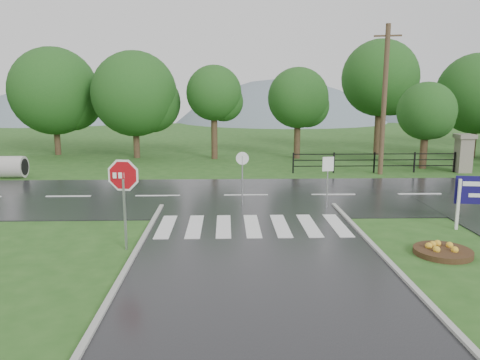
{
  "coord_description": "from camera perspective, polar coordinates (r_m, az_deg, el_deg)",
  "views": [
    {
      "loc": [
        -0.91,
        -10.72,
        4.67
      ],
      "look_at": [
        -0.4,
        6.0,
        1.5
      ],
      "focal_mm": 35.0,
      "sensor_mm": 36.0,
      "label": 1
    }
  ],
  "objects": [
    {
      "name": "reg_sign_round",
      "position": [
        19.11,
        0.29,
        0.97
      ],
      "size": [
        0.52,
        0.11,
        2.26
      ],
      "color": "#939399",
      "rests_on": "ground"
    },
    {
      "name": "main_road",
      "position": [
        21.26,
        0.74,
        -1.96
      ],
      "size": [
        90.0,
        8.0,
        0.04
      ],
      "primitive_type": "cube",
      "color": "black",
      "rests_on": "ground"
    },
    {
      "name": "reg_sign_small",
      "position": [
        19.02,
        10.66,
        0.96
      ],
      "size": [
        0.47,
        0.1,
        2.12
      ],
      "color": "#939399",
      "rests_on": "ground"
    },
    {
      "name": "hills",
      "position": [
        78.49,
        1.53,
        -4.2
      ],
      "size": [
        102.0,
        48.0,
        48.0
      ],
      "color": "slate",
      "rests_on": "ground"
    },
    {
      "name": "pillar_west",
      "position": [
        30.32,
        25.6,
        3.06
      ],
      "size": [
        1.0,
        1.0,
        2.24
      ],
      "color": "gray",
      "rests_on": "ground"
    },
    {
      "name": "entrance_tree_left",
      "position": [
        30.76,
        21.78,
        7.77
      ],
      "size": [
        3.5,
        3.5,
        5.27
      ],
      "color": "#3D2B1C",
      "rests_on": "ground"
    },
    {
      "name": "crosswalk",
      "position": [
        16.41,
        1.5,
        -5.59
      ],
      "size": [
        6.5,
        2.8,
        0.02
      ],
      "color": "silver",
      "rests_on": "ground"
    },
    {
      "name": "flower_bed",
      "position": [
        14.95,
        23.5,
        -7.89
      ],
      "size": [
        1.65,
        1.65,
        0.33
      ],
      "color": "#332111",
      "rests_on": "ground"
    },
    {
      "name": "utility_pole_east",
      "position": [
        27.68,
        17.17,
        9.34
      ],
      "size": [
        1.46,
        0.45,
        8.31
      ],
      "color": "#473523",
      "rests_on": "ground"
    },
    {
      "name": "stop_sign",
      "position": [
        14.1,
        -14.02,
        -0.45
      ],
      "size": [
        1.28,
        0.24,
        2.91
      ],
      "color": "#939399",
      "rests_on": "ground"
    },
    {
      "name": "fence_west",
      "position": [
        28.36,
        16.06,
        2.31
      ],
      "size": [
        9.58,
        0.08,
        1.2
      ],
      "color": "black",
      "rests_on": "ground"
    },
    {
      "name": "ground",
      "position": [
        11.73,
        2.9,
        -12.75
      ],
      "size": [
        120.0,
        120.0,
        0.0
      ],
      "primitive_type": "plane",
      "color": "#26521B",
      "rests_on": "ground"
    },
    {
      "name": "treeline",
      "position": [
        35.08,
        1.39,
        3.07
      ],
      "size": [
        83.2,
        5.2,
        10.0
      ],
      "color": "#184615",
      "rests_on": "ground"
    }
  ]
}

